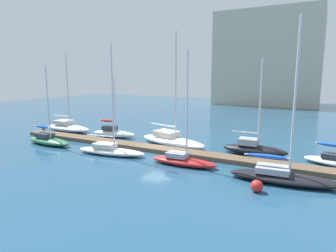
{
  "coord_description": "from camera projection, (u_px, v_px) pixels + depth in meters",
  "views": [
    {
      "loc": [
        13.25,
        -22.36,
        6.85
      ],
      "look_at": [
        0.0,
        2.0,
        2.0
      ],
      "focal_mm": 31.46,
      "sensor_mm": 36.0,
      "label": 1
    }
  ],
  "objects": [
    {
      "name": "ground_plane",
      "position": [
        158.0,
        151.0,
        26.76
      ],
      "size": [
        120.0,
        120.0,
        0.0
      ],
      "primitive_type": "plane",
      "color": "navy"
    },
    {
      "name": "harbor_building_distant",
      "position": [
        268.0,
        59.0,
        68.12
      ],
      "size": [
        22.54,
        13.88,
        20.74
      ],
      "primitive_type": "cube",
      "color": "#BCB299",
      "rests_on": "ground_plane"
    },
    {
      "name": "sailboat_5",
      "position": [
        183.0,
        159.0,
        22.51
      ],
      "size": [
        5.39,
        1.69,
        8.62
      ],
      "rotation": [
        0.0,
        0.0,
        0.03
      ],
      "color": "#B21E1E",
      "rests_on": "ground_plane"
    },
    {
      "name": "sailboat_2",
      "position": [
        113.0,
        132.0,
        32.59
      ],
      "size": [
        5.29,
        2.08,
        6.5
      ],
      "rotation": [
        0.0,
        0.0,
        0.14
      ],
      "color": "white",
      "rests_on": "ground_plane"
    },
    {
      "name": "dock_piling_near_end",
      "position": [
        43.0,
        129.0,
        34.85
      ],
      "size": [
        0.28,
        0.28,
        1.04
      ],
      "primitive_type": "cylinder",
      "color": "brown",
      "rests_on": "ground_plane"
    },
    {
      "name": "sailboat_3",
      "position": [
        110.0,
        149.0,
        25.44
      ],
      "size": [
        6.49,
        2.64,
        9.36
      ],
      "rotation": [
        0.0,
        0.0,
        0.16
      ],
      "color": "white",
      "rests_on": "ground_plane"
    },
    {
      "name": "sailboat_7",
      "position": [
        282.0,
        175.0,
        18.87
      ],
      "size": [
        6.97,
        2.62,
        10.32
      ],
      "rotation": [
        0.0,
        0.0,
        0.08
      ],
      "color": "black",
      "rests_on": "ground_plane"
    },
    {
      "name": "sailboat_1",
      "position": [
        48.0,
        139.0,
        29.25
      ],
      "size": [
        5.81,
        2.03,
        7.65
      ],
      "rotation": [
        0.0,
        0.0,
        -0.06
      ],
      "color": "#2D7047",
      "rests_on": "ground_plane"
    },
    {
      "name": "sailboat_0",
      "position": [
        67.0,
        127.0,
        36.02
      ],
      "size": [
        6.72,
        2.34,
        9.33
      ],
      "rotation": [
        0.0,
        0.0,
        -0.01
      ],
      "color": "white",
      "rests_on": "ground_plane"
    },
    {
      "name": "dock_pier",
      "position": [
        158.0,
        149.0,
        26.73
      ],
      "size": [
        33.04,
        1.65,
        0.36
      ],
      "primitive_type": "cube",
      "color": "brown",
      "rests_on": "ground_plane"
    },
    {
      "name": "sailboat_4",
      "position": [
        172.0,
        140.0,
        28.79
      ],
      "size": [
        8.04,
        4.01,
        10.8
      ],
      "rotation": [
        0.0,
        0.0,
        -0.23
      ],
      "color": "white",
      "rests_on": "ground_plane"
    },
    {
      "name": "sailboat_6",
      "position": [
        254.0,
        148.0,
        25.44
      ],
      "size": [
        5.52,
        1.96,
        8.2
      ],
      "rotation": [
        0.0,
        0.0,
        0.03
      ],
      "color": "black",
      "rests_on": "ground_plane"
    },
    {
      "name": "mooring_buoy_red",
      "position": [
        257.0,
        186.0,
        17.36
      ],
      "size": [
        0.72,
        0.72,
        0.72
      ],
      "primitive_type": "sphere",
      "color": "red",
      "rests_on": "ground_plane"
    }
  ]
}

